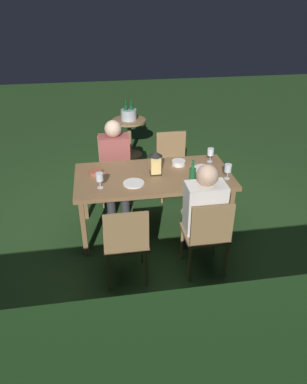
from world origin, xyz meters
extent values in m
plane|color=#26471E|center=(0.00, 0.00, 0.00)|extent=(16.00, 16.00, 0.00)
cube|color=olive|center=(0.00, 0.00, 0.71)|extent=(1.74, 0.87, 0.04)
cube|color=olive|center=(-0.80, -0.36, 0.34)|extent=(0.05, 0.05, 0.69)
cube|color=olive|center=(0.80, -0.36, 0.34)|extent=(0.05, 0.05, 0.69)
cube|color=olive|center=(-0.80, 0.36, 0.34)|extent=(0.05, 0.05, 0.69)
cube|color=olive|center=(0.80, 0.36, 0.34)|extent=(0.05, 0.05, 0.69)
cube|color=#937047|center=(-0.39, 0.75, 0.43)|extent=(0.42, 0.40, 0.03)
cube|color=#937047|center=(-0.39, 0.94, 0.66)|extent=(0.40, 0.03, 0.42)
cylinder|color=#937047|center=(-0.21, 0.58, 0.21)|extent=(0.03, 0.03, 0.42)
cylinder|color=#937047|center=(-0.57, 0.58, 0.21)|extent=(0.03, 0.03, 0.42)
cylinder|color=#937047|center=(-0.21, 0.92, 0.21)|extent=(0.03, 0.03, 0.42)
cylinder|color=#937047|center=(-0.57, 0.92, 0.21)|extent=(0.03, 0.03, 0.42)
cube|color=white|center=(-0.39, 0.69, 0.70)|extent=(0.38, 0.24, 0.50)
sphere|color=#D1A889|center=(-0.39, 0.69, 1.04)|extent=(0.21, 0.21, 0.21)
cylinder|color=white|center=(-0.30, 0.55, 0.46)|extent=(0.13, 0.36, 0.13)
cylinder|color=white|center=(-0.48, 0.55, 0.46)|extent=(0.13, 0.36, 0.13)
cylinder|color=#333338|center=(-0.30, 0.39, 0.23)|extent=(0.11, 0.11, 0.45)
cylinder|color=#333338|center=(-0.48, 0.39, 0.23)|extent=(0.11, 0.11, 0.45)
cube|color=#937047|center=(0.39, -0.75, 0.43)|extent=(0.42, 0.40, 0.03)
cube|color=#937047|center=(0.39, -0.94, 0.66)|extent=(0.40, 0.02, 0.42)
cylinder|color=#937047|center=(0.21, -0.58, 0.21)|extent=(0.03, 0.03, 0.42)
cylinder|color=#937047|center=(0.57, -0.58, 0.21)|extent=(0.03, 0.03, 0.42)
cylinder|color=#937047|center=(0.21, -0.92, 0.21)|extent=(0.03, 0.03, 0.42)
cylinder|color=#937047|center=(0.57, -0.92, 0.21)|extent=(0.03, 0.03, 0.42)
cube|color=#9E4C47|center=(0.39, -0.69, 0.70)|extent=(0.38, 0.24, 0.50)
sphere|color=beige|center=(0.39, -0.69, 1.04)|extent=(0.21, 0.21, 0.21)
cylinder|color=#9E4C47|center=(0.30, -0.55, 0.46)|extent=(0.13, 0.36, 0.13)
cylinder|color=#9E4C47|center=(0.48, -0.55, 0.46)|extent=(0.13, 0.36, 0.13)
cylinder|color=#333338|center=(0.30, -0.39, 0.23)|extent=(0.11, 0.11, 0.45)
cylinder|color=#333338|center=(0.48, -0.39, 0.23)|extent=(0.11, 0.11, 0.45)
cube|color=#937047|center=(0.39, 0.75, 0.43)|extent=(0.42, 0.40, 0.03)
cube|color=#937047|center=(0.39, 0.94, 0.66)|extent=(0.40, 0.03, 0.42)
cylinder|color=#937047|center=(0.57, 0.58, 0.21)|extent=(0.03, 0.03, 0.42)
cylinder|color=#937047|center=(0.21, 0.58, 0.21)|extent=(0.03, 0.03, 0.42)
cylinder|color=#937047|center=(0.57, 0.92, 0.21)|extent=(0.03, 0.03, 0.42)
cylinder|color=#937047|center=(0.21, 0.92, 0.21)|extent=(0.03, 0.03, 0.42)
cube|color=#937047|center=(-0.39, -0.75, 0.43)|extent=(0.42, 0.40, 0.03)
cube|color=#937047|center=(-0.39, -0.94, 0.66)|extent=(0.40, 0.02, 0.42)
cylinder|color=#937047|center=(-0.57, -0.58, 0.21)|extent=(0.03, 0.03, 0.42)
cylinder|color=#937047|center=(-0.21, -0.58, 0.21)|extent=(0.03, 0.03, 0.42)
cylinder|color=#937047|center=(-0.57, -0.92, 0.21)|extent=(0.03, 0.03, 0.42)
cylinder|color=#937047|center=(-0.21, -0.92, 0.21)|extent=(0.03, 0.03, 0.42)
cube|color=black|center=(-0.03, -0.02, 0.74)|extent=(0.12, 0.12, 0.01)
cube|color=#F9D17A|center=(-0.03, -0.02, 0.85)|extent=(0.11, 0.11, 0.20)
cone|color=black|center=(-0.03, -0.02, 0.97)|extent=(0.15, 0.15, 0.05)
cylinder|color=#1E5B2D|center=(-0.36, 0.31, 0.83)|extent=(0.07, 0.07, 0.20)
cylinder|color=#1E5B2D|center=(-0.36, 0.31, 0.98)|extent=(0.03, 0.03, 0.09)
cylinder|color=silver|center=(0.59, 0.20, 0.73)|extent=(0.06, 0.06, 0.00)
cylinder|color=silver|center=(0.59, 0.20, 0.78)|extent=(0.01, 0.01, 0.08)
cylinder|color=silver|center=(0.59, 0.20, 0.86)|extent=(0.08, 0.08, 0.08)
cylinder|color=maroon|center=(0.59, 0.20, 0.83)|extent=(0.07, 0.07, 0.03)
cylinder|color=silver|center=(-0.57, 0.33, 0.73)|extent=(0.06, 0.06, 0.00)
cylinder|color=silver|center=(-0.57, 0.33, 0.78)|extent=(0.01, 0.01, 0.08)
cylinder|color=silver|center=(-0.57, 0.33, 0.86)|extent=(0.08, 0.08, 0.08)
cylinder|color=maroon|center=(-0.57, 0.33, 0.83)|extent=(0.07, 0.07, 0.03)
cylinder|color=silver|center=(-0.72, -0.24, 0.73)|extent=(0.06, 0.06, 0.00)
cylinder|color=silver|center=(-0.72, -0.24, 0.78)|extent=(0.01, 0.01, 0.08)
cylinder|color=silver|center=(-0.72, -0.24, 0.86)|extent=(0.08, 0.08, 0.08)
cylinder|color=maroon|center=(-0.72, -0.24, 0.83)|extent=(0.07, 0.07, 0.03)
cylinder|color=silver|center=(-0.78, 0.21, 0.73)|extent=(0.06, 0.06, 0.00)
cylinder|color=silver|center=(-0.78, 0.21, 0.78)|extent=(0.01, 0.01, 0.08)
cylinder|color=silver|center=(-0.78, 0.21, 0.86)|extent=(0.08, 0.08, 0.08)
cylinder|color=maroon|center=(-0.78, 0.21, 0.83)|extent=(0.07, 0.07, 0.03)
cylinder|color=white|center=(0.24, 0.17, 0.74)|extent=(0.23, 0.23, 0.01)
cylinder|color=white|center=(-0.59, -0.05, 0.74)|extent=(0.23, 0.23, 0.01)
cylinder|color=#9E5138|center=(0.64, -0.12, 0.75)|extent=(0.15, 0.15, 0.04)
cylinder|color=#424C1E|center=(0.64, -0.12, 0.76)|extent=(0.12, 0.12, 0.01)
cylinder|color=silver|center=(-0.33, -0.21, 0.76)|extent=(0.16, 0.16, 0.05)
cylinder|color=tan|center=(-0.33, -0.21, 0.77)|extent=(0.14, 0.14, 0.02)
cylinder|color=#937047|center=(0.06, -2.23, 0.62)|extent=(0.56, 0.56, 0.03)
cylinder|color=#937047|center=(0.06, -2.23, 0.30)|extent=(0.07, 0.07, 0.60)
cylinder|color=#937047|center=(0.06, -2.23, 0.01)|extent=(0.42, 0.42, 0.02)
cylinder|color=#B2B7BF|center=(0.06, -2.23, 0.72)|extent=(0.26, 0.26, 0.17)
cylinder|color=white|center=(0.06, -2.23, 0.77)|extent=(0.23, 0.23, 0.04)
cylinder|color=#144723|center=(0.01, -2.23, 0.81)|extent=(0.07, 0.07, 0.16)
cylinder|color=#144723|center=(0.01, -2.23, 0.94)|extent=(0.03, 0.03, 0.09)
cylinder|color=#144723|center=(0.10, -2.22, 0.81)|extent=(0.07, 0.07, 0.16)
cylinder|color=#144723|center=(0.10, -2.22, 0.94)|extent=(0.03, 0.03, 0.09)
camera|label=1|loc=(0.56, 3.50, 2.54)|focal=33.52mm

